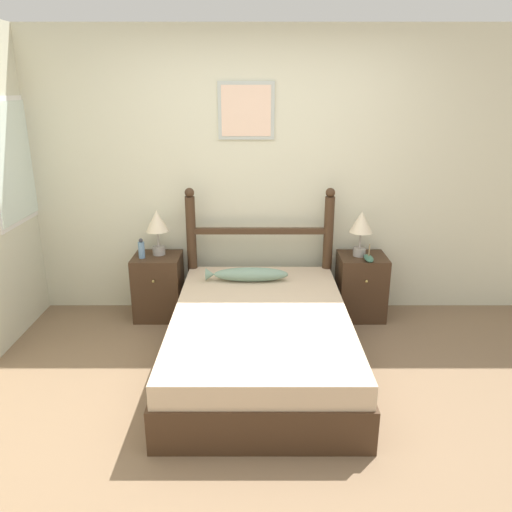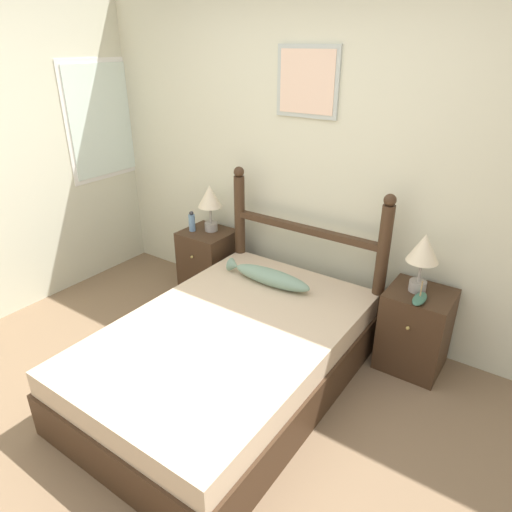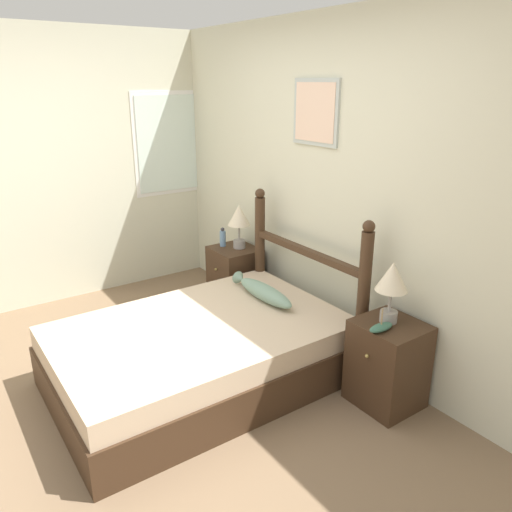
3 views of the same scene
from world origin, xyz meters
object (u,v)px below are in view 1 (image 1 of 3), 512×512
nightstand_right (360,286)px  model_boat (368,258)px  table_lamp_right (361,225)px  table_lamp_left (157,224)px  bottle (141,249)px  nightstand_left (158,286)px  fish_pillow (248,274)px  bed (260,339)px

nightstand_right → model_boat: bearing=-79.9°
nightstand_right → table_lamp_right: 0.58m
nightstand_right → table_lamp_left: table_lamp_left is taller
nightstand_right → table_lamp_left: bearing=178.7°
nightstand_right → bottle: bearing=-178.4°
table_lamp_left → table_lamp_right: bearing=-1.1°
nightstand_left → fish_pillow: 0.90m
table_lamp_left → fish_pillow: table_lamp_left is taller
table_lamp_left → bottle: 0.26m
fish_pillow → model_boat: bearing=7.7°
nightstand_left → model_boat: bearing=-3.8°
nightstand_right → table_lamp_right: table_lamp_right is taller
table_lamp_left → bottle: size_ratio=2.26×
bed → model_boat: 1.29m
bottle → fish_pillow: size_ratio=0.26×
table_lamp_right → fish_pillow: size_ratio=0.58×
bed → table_lamp_right: 1.43m
bed → table_lamp_right: (0.90, 0.90, 0.65)m
fish_pillow → table_lamp_right: bearing=15.4°
nightstand_left → table_lamp_left: (0.02, 0.04, 0.58)m
nightstand_right → model_boat: model_boat is taller
nightstand_left → bottle: size_ratio=3.25×
table_lamp_right → model_boat: (0.06, -0.13, -0.26)m
nightstand_left → table_lamp_right: table_lamp_right is taller
nightstand_left → fish_pillow: size_ratio=0.83×
nightstand_left → model_boat: size_ratio=3.12×
bottle → table_lamp_left: bearing=36.3°
nightstand_left → table_lamp_left: size_ratio=1.44×
nightstand_left → fish_pillow: nightstand_left is taller
nightstand_left → nightstand_right: 1.87m
table_lamp_left → fish_pillow: size_ratio=0.58×
table_lamp_right → bottle: table_lamp_right is taller
bed → nightstand_left: size_ratio=3.41×
nightstand_left → nightstand_right: size_ratio=1.00×
nightstand_right → fish_pillow: (-1.04, -0.27, 0.22)m
bed → fish_pillow: bearing=99.3°
nightstand_left → nightstand_right: (1.87, 0.00, 0.00)m
bottle → model_boat: size_ratio=0.96×
nightstand_right → model_boat: size_ratio=3.12×
bed → nightstand_left: nightstand_left is taller
table_lamp_right → model_boat: size_ratio=2.16×
fish_pillow → table_lamp_left: bearing=159.0°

